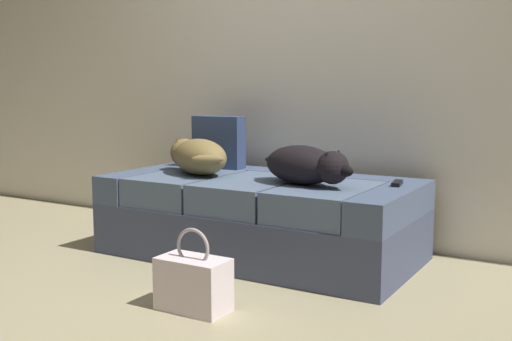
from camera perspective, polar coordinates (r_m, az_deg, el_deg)
ground_plane at (r=2.84m, az=-11.41°, el=-12.97°), size 10.00×10.00×0.00m
back_wall at (r=4.14m, az=4.84°, el=13.29°), size 6.40×0.10×2.80m
couch at (r=3.66m, az=0.41°, el=-4.34°), size 1.81×0.91×0.47m
dog_tan at (r=3.79m, az=-5.48°, el=1.35°), size 0.61×0.47×0.22m
dog_dark at (r=3.36m, az=4.68°, el=0.49°), size 0.62×0.38×0.21m
tv_remote at (r=3.43m, az=12.91°, el=-1.15°), size 0.07×0.16×0.02m
throw_pillow at (r=4.05m, az=-3.47°, el=2.63°), size 0.35×0.14×0.34m
handbag at (r=2.82m, az=-5.81°, el=-10.29°), size 0.32×0.18×0.38m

